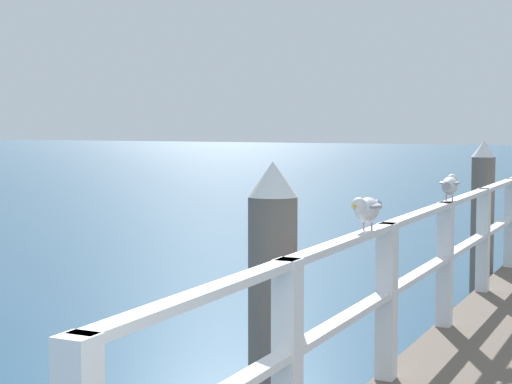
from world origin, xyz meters
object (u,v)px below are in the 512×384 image
Objects in this scene: dock_piling_near at (273,323)px; dock_piling_far at (482,216)px; seagull_background at (450,185)px; seagull_foreground at (367,209)px.

dock_piling_near is 1.00× the size of dock_piling_far.
dock_piling_near reaches higher than seagull_background.
seagull_foreground is 1.00× the size of seagull_background.
seagull_foreground is at bearing -96.15° from seagull_background.
dock_piling_far is at bearing 90.00° from dock_piling_near.
dock_piling_near is 3.89× the size of seagull_background.
dock_piling_near is 6.17m from dock_piling_far.
dock_piling_far is at bearing -88.19° from seagull_foreground.
dock_piling_far is at bearing 90.09° from seagull_background.
dock_piling_far is 3.90× the size of seagull_foreground.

